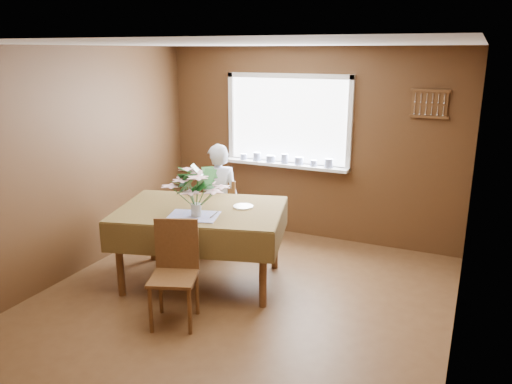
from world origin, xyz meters
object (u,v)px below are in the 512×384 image
at_px(chair_near, 175,267).
at_px(flower_bouquet, 195,188).
at_px(dining_table, 201,217).
at_px(seated_woman, 218,200).
at_px(chair_far, 224,210).

height_order(chair_near, flower_bouquet, flower_bouquet).
distance_m(dining_table, seated_woman, 0.80).
bearing_deg(chair_far, dining_table, 99.68).
bearing_deg(chair_far, flower_bouquet, 101.55).
xyz_separation_m(dining_table, flower_bouquet, (0.10, -0.25, 0.40)).
distance_m(chair_near, seated_woman, 1.62).
distance_m(chair_near, flower_bouquet, 0.82).
height_order(dining_table, seated_woman, seated_woman).
distance_m(dining_table, flower_bouquet, 0.49).
height_order(dining_table, chair_near, chair_near).
bearing_deg(flower_bouquet, seated_woman, 106.75).
height_order(chair_far, chair_near, chair_near).
bearing_deg(flower_bouquet, chair_near, -80.91).
relative_size(chair_far, flower_bouquet, 1.74).
xyz_separation_m(chair_near, seated_woman, (-0.39, 1.56, 0.17)).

